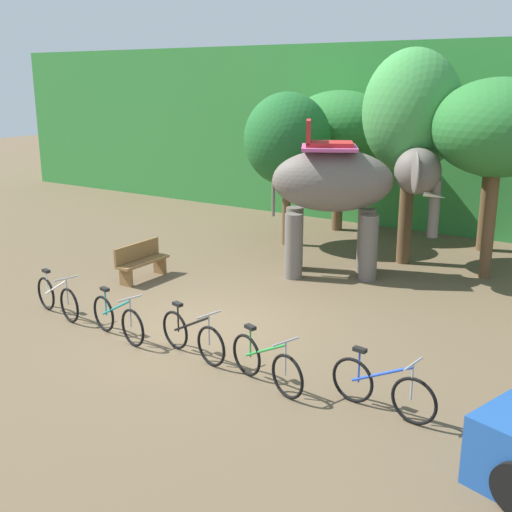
# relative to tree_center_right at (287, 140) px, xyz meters

# --- Properties ---
(ground_plane) EXTENTS (80.00, 80.00, 0.00)m
(ground_plane) POSITION_rel_tree_center_right_xyz_m (2.10, -6.45, -3.05)
(ground_plane) COLOR brown
(foliage_hedge) EXTENTS (36.00, 6.00, 5.84)m
(foliage_hedge) POSITION_rel_tree_center_right_xyz_m (2.10, 6.83, -0.13)
(foliage_hedge) COLOR #338438
(foliage_hedge) RESTS_ON ground
(tree_center_right) EXTENTS (2.46, 2.46, 4.37)m
(tree_center_right) POSITION_rel_tree_center_right_xyz_m (0.00, 0.00, 0.00)
(tree_center_right) COLOR brown
(tree_center_right) RESTS_ON ground
(tree_center_left) EXTENTS (3.41, 3.41, 4.38)m
(tree_center_left) POSITION_rel_tree_center_right_xyz_m (0.38, 2.55, 0.12)
(tree_center_left) COLOR brown
(tree_center_left) RESTS_ON ground
(tree_far_left) EXTENTS (2.48, 2.48, 5.46)m
(tree_far_left) POSITION_rel_tree_center_right_xyz_m (3.58, 0.07, 0.82)
(tree_far_left) COLOR brown
(tree_far_left) RESTS_ON ground
(tree_left) EXTENTS (2.03, 2.03, 4.37)m
(tree_left) POSITION_rel_tree_center_right_xyz_m (4.99, 2.57, 0.11)
(tree_left) COLOR brown
(tree_left) RESTS_ON ground
(tree_far_right) EXTENTS (3.08, 3.08, 4.76)m
(tree_far_right) POSITION_rel_tree_center_right_xyz_m (5.73, -0.09, 0.55)
(tree_far_right) COLOR brown
(tree_far_right) RESTS_ON ground
(elephant) EXTENTS (4.09, 3.15, 3.78)m
(elephant) POSITION_rel_tree_center_right_xyz_m (2.73, -1.77, -0.85)
(elephant) COLOR #665E56
(elephant) RESTS_ON ground
(bike_white) EXTENTS (1.68, 0.56, 0.92)m
(bike_white) POSITION_rel_tree_center_right_xyz_m (-0.86, -7.63, -2.67)
(bike_white) COLOR black
(bike_white) RESTS_ON ground
(bike_teal) EXTENTS (1.68, 0.56, 0.92)m
(bike_teal) POSITION_rel_tree_center_right_xyz_m (1.03, -7.79, -2.67)
(bike_teal) COLOR black
(bike_teal) RESTS_ON ground
(bike_black) EXTENTS (1.68, 0.56, 0.92)m
(bike_black) POSITION_rel_tree_center_right_xyz_m (2.72, -7.66, -2.67)
(bike_black) COLOR black
(bike_black) RESTS_ON ground
(bike_green) EXTENTS (1.65, 0.66, 0.92)m
(bike_green) POSITION_rel_tree_center_right_xyz_m (4.39, -7.87, -2.67)
(bike_green) COLOR black
(bike_green) RESTS_ON ground
(bike_blue) EXTENTS (1.71, 0.52, 0.92)m
(bike_blue) POSITION_rel_tree_center_right_xyz_m (6.24, -7.63, -2.67)
(bike_blue) COLOR black
(bike_blue) RESTS_ON ground
(wooden_bench) EXTENTS (0.44, 1.51, 0.89)m
(wooden_bench) POSITION_rel_tree_center_right_xyz_m (-1.17, -4.86, -2.57)
(wooden_bench) COLOR brown
(wooden_bench) RESTS_ON ground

